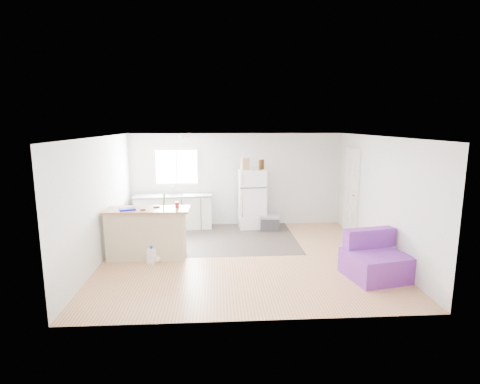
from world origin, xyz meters
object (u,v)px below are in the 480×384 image
Objects in this scene: cooler at (270,223)px; kitchen_cabinets at (173,211)px; blue_tray at (127,209)px; peninsula at (147,233)px; refrigerator at (252,199)px; red_cup at (177,205)px; cleaner_jug at (152,255)px; bottle_left at (260,165)px; cardboard_box at (245,164)px; mop at (159,250)px; bottle_right at (263,164)px; purple_seat at (375,261)px.

kitchen_cabinets is at bearing 179.51° from cooler.
cooler is at bearing 31.96° from blue_tray.
cooler is at bearing 34.88° from peninsula.
refrigerator is at bearing -6.35° from kitchen_cabinets.
kitchen_cabinets reaches higher than red_cup.
cleaner_jug is 3.62m from bottle_left.
mop is at bearing -129.08° from cardboard_box.
red_cup is 0.40× the size of blue_tray.
blue_tray reaches higher than cooler.
cooler is 1.77× the size of cardboard_box.
mop is at bearing -14.88° from blue_tray.
bottle_left and bottle_right have the same top height.
refrigerator is 12.56× the size of red_cup.
red_cup is (0.35, 0.29, 0.84)m from mop.
refrigerator is 0.93m from cardboard_box.
bottle_right reaches higher than refrigerator.
cleaner_jug is at bearing -135.30° from bottle_right.
kitchen_cabinets is at bearing 83.72° from peninsula.
cleaner_jug is 1.01m from blue_tray.
purple_seat is (4.13, -1.18, -0.22)m from peninsula.
cardboard_box reaches higher than cooler.
mop is (-2.03, -2.36, -0.52)m from refrigerator.
red_cup is (-1.68, -2.07, 0.31)m from refrigerator.
bottle_right is at bearing 40.86° from peninsula.
peninsula is at bearing 152.42° from purple_seat.
cooler is 3.69m from blue_tray.
red_cup is 0.48× the size of bottle_left.
cooler is (2.44, -0.33, -0.25)m from kitchen_cabinets.
cleaner_jug is 2.85× the size of red_cup.
peninsula is at bearing -135.94° from cardboard_box.
peninsula is at bearing -175.22° from red_cup.
peninsula is 0.62m from blue_tray.
bottle_right is at bearing 37.44° from blue_tray.
kitchen_cabinets is 1.79× the size of purple_seat.
kitchen_cabinets is at bearing 179.52° from bottle_right.
cooler is 4.42× the size of red_cup.
kitchen_cabinets is at bearing 98.84° from red_cup.
cooler is 2.89m from red_cup.
cooler is at bearing 103.67° from purple_seat.
mop reaches higher than red_cup.
cleaner_jug is 1.09m from red_cup.
refrigerator reaches higher than cleaner_jug.
cleaner_jug is (-2.16, -2.40, -0.60)m from refrigerator.
cleaner_jug is (-4.01, 0.90, -0.14)m from purple_seat.
red_cup reaches higher than blue_tray.
bottle_left is at bearing 37.00° from blue_tray.
purple_seat is at bearing 0.48° from cleaner_jug.
red_cup is at bearing -133.23° from bottle_right.
peninsula is 1.09× the size of refrigerator.
blue_tray is (-4.47, 1.09, 0.74)m from purple_seat.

